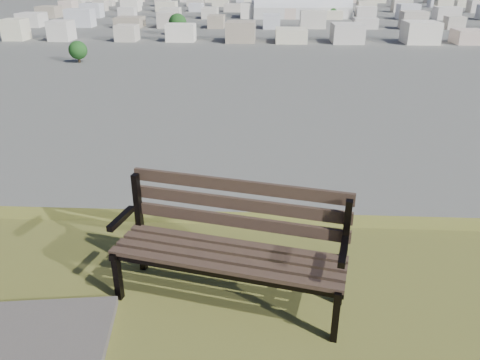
{
  "coord_description": "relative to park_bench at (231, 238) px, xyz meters",
  "views": [
    {
      "loc": [
        0.18,
        -0.77,
        27.74
      ],
      "look_at": [
        -0.1,
        4.61,
        25.3
      ],
      "focal_mm": 35.0,
      "sensor_mm": 36.0,
      "label": 1
    }
  ],
  "objects": [
    {
      "name": "park_bench",
      "position": [
        0.0,
        0.0,
        0.0
      ],
      "size": [
        2.1,
        1.07,
        1.05
      ],
      "rotation": [
        0.0,
        0.0,
        -0.22
      ],
      "color": "#3C2F22",
      "rests_on": "hilltop_mesa"
    },
    {
      "name": "arena",
      "position": [
        21.16,
        305.72,
        -19.7
      ],
      "size": [
        61.28,
        30.44,
        24.99
      ],
      "rotation": [
        0.0,
        0.0,
        0.09
      ],
      "color": "#B8B8B4",
      "rests_on": "ground"
    },
    {
      "name": "city_blocks",
      "position": [
        0.08,
        391.72,
        -22.09
      ],
      "size": [
        395.0,
        361.0,
        7.0
      ],
      "color": "beige",
      "rests_on": "ground"
    },
    {
      "name": "city_trees",
      "position": [
        -26.31,
        316.28,
        -20.76
      ],
      "size": [
        406.52,
        387.2,
        9.98
      ],
      "color": "#372B1B",
      "rests_on": "ground"
    }
  ]
}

